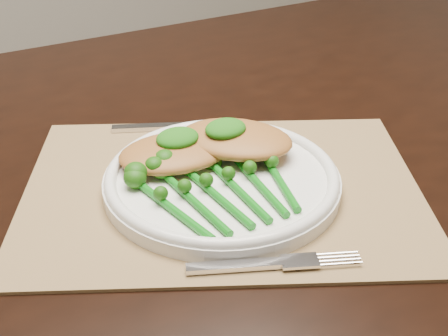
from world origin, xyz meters
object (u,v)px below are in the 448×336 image
placemat (222,189)px  dinner_plate (222,179)px  chicken_fillet_left (174,153)px  broccolini_bundle (227,192)px  dining_table (202,332)px

placemat → dinner_plate: bearing=-128.6°
dinner_plate → placemat: bearing=23.7°
chicken_fillet_left → broccolini_bundle: bearing=-68.9°
placemat → broccolini_bundle: bearing=-85.4°
placemat → broccolini_bundle: broccolini_bundle is taller
placemat → broccolini_bundle: size_ratio=2.61×
dining_table → chicken_fillet_left: size_ratio=12.04×
dining_table → placemat: size_ratio=3.51×
placemat → dinner_plate: dinner_plate is taller
dining_table → broccolini_bundle: bearing=-105.5°
dinner_plate → broccolini_bundle: broccolini_bundle is taller
chicken_fillet_left → broccolini_bundle: size_ratio=0.76×
dining_table → chicken_fillet_left: (-0.07, -0.08, 0.41)m
placemat → chicken_fillet_left: bearing=149.2°
chicken_fillet_left → broccolini_bundle: chicken_fillet_left is taller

